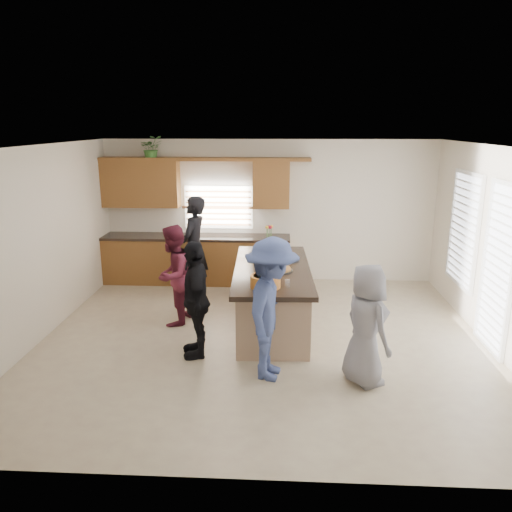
# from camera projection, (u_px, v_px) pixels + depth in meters

# --- Properties ---
(floor) EXTENTS (6.50, 6.50, 0.00)m
(floor) POSITION_uv_depth(u_px,v_px,m) (262.00, 339.00, 7.38)
(floor) COLOR #C5B693
(floor) RESTS_ON ground
(room_shell) EXTENTS (6.52, 6.02, 2.81)m
(room_shell) POSITION_uv_depth(u_px,v_px,m) (263.00, 213.00, 6.89)
(room_shell) COLOR silver
(room_shell) RESTS_ON ground
(back_cabinetry) EXTENTS (4.08, 0.66, 2.46)m
(back_cabinetry) POSITION_uv_depth(u_px,v_px,m) (194.00, 237.00, 9.85)
(back_cabinetry) COLOR brown
(back_cabinetry) RESTS_ON ground
(right_wall_glazing) EXTENTS (0.06, 4.00, 2.25)m
(right_wall_glazing) POSITION_uv_depth(u_px,v_px,m) (500.00, 257.00, 6.73)
(right_wall_glazing) COLOR white
(right_wall_glazing) RESTS_ON ground
(island) EXTENTS (1.25, 2.74, 0.95)m
(island) POSITION_uv_depth(u_px,v_px,m) (272.00, 298.00, 7.79)
(island) COLOR tan
(island) RESTS_ON ground
(platter_front) EXTENTS (0.43, 0.43, 0.17)m
(platter_front) POSITION_uv_depth(u_px,v_px,m) (278.00, 270.00, 7.46)
(platter_front) COLOR black
(platter_front) RESTS_ON island
(platter_mid) EXTENTS (0.43, 0.43, 0.18)m
(platter_mid) POSITION_uv_depth(u_px,v_px,m) (286.00, 259.00, 8.05)
(platter_mid) COLOR black
(platter_mid) RESTS_ON island
(platter_back) EXTENTS (0.39, 0.39, 0.16)m
(platter_back) POSITION_uv_depth(u_px,v_px,m) (259.00, 256.00, 8.21)
(platter_back) COLOR black
(platter_back) RESTS_ON island
(salad_bowl) EXTENTS (0.41, 0.41, 0.17)m
(salad_bowl) POSITION_uv_depth(u_px,v_px,m) (265.00, 281.00, 6.72)
(salad_bowl) COLOR orange
(salad_bowl) RESTS_ON island
(clear_cup) EXTENTS (0.07, 0.07, 0.10)m
(clear_cup) POSITION_uv_depth(u_px,v_px,m) (287.00, 283.00, 6.74)
(clear_cup) COLOR white
(clear_cup) RESTS_ON island
(plate_stack) EXTENTS (0.23, 0.23, 0.05)m
(plate_stack) POSITION_uv_depth(u_px,v_px,m) (269.00, 250.00, 8.58)
(plate_stack) COLOR #B795D9
(plate_stack) RESTS_ON island
(flower_vase) EXTENTS (0.14, 0.14, 0.41)m
(flower_vase) POSITION_uv_depth(u_px,v_px,m) (269.00, 236.00, 8.81)
(flower_vase) COLOR silver
(flower_vase) RESTS_ON island
(potted_plant) EXTENTS (0.52, 0.49, 0.46)m
(potted_plant) POSITION_uv_depth(u_px,v_px,m) (151.00, 148.00, 9.53)
(potted_plant) COLOR #3B7930
(potted_plant) RESTS_ON back_cabinetry
(woman_left_back) EXTENTS (0.58, 0.75, 1.85)m
(woman_left_back) POSITION_uv_depth(u_px,v_px,m) (194.00, 247.00, 9.01)
(woman_left_back) COLOR black
(woman_left_back) RESTS_ON ground
(woman_left_mid) EXTENTS (0.77, 0.90, 1.59)m
(woman_left_mid) POSITION_uv_depth(u_px,v_px,m) (173.00, 275.00, 7.79)
(woman_left_mid) COLOR maroon
(woman_left_mid) RESTS_ON ground
(woman_left_front) EXTENTS (0.58, 1.01, 1.61)m
(woman_left_front) POSITION_uv_depth(u_px,v_px,m) (196.00, 299.00, 6.71)
(woman_left_front) COLOR black
(woman_left_front) RESTS_ON ground
(woman_right_back) EXTENTS (0.87, 1.26, 1.79)m
(woman_right_back) POSITION_uv_depth(u_px,v_px,m) (271.00, 309.00, 6.10)
(woman_right_back) COLOR #3C4B83
(woman_right_back) RESTS_ON ground
(woman_right_front) EXTENTS (0.76, 0.87, 1.51)m
(woman_right_front) POSITION_uv_depth(u_px,v_px,m) (366.00, 325.00, 5.98)
(woman_right_front) COLOR slate
(woman_right_front) RESTS_ON ground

